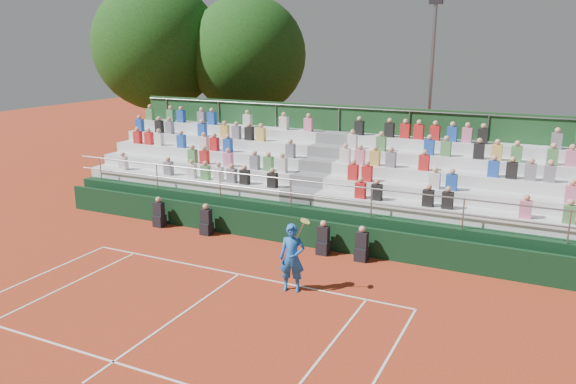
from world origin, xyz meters
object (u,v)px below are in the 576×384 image
at_px(tennis_player, 292,258).
at_px(floodlight_mast, 431,82).
at_px(tree_west, 157,46).
at_px(tree_east, 247,56).

height_order(tennis_player, floodlight_mast, floodlight_mast).
bearing_deg(tennis_player, floodlight_mast, 86.55).
bearing_deg(tree_west, tennis_player, -41.28).
height_order(tennis_player, tree_east, tree_east).
relative_size(tennis_player, tree_east, 0.23).
bearing_deg(tree_east, tennis_player, -56.36).
xyz_separation_m(tennis_player, floodlight_mast, (0.81, 13.47, 4.18)).
relative_size(tree_east, floodlight_mast, 1.06).
bearing_deg(tennis_player, tree_west, 138.72).
distance_m(tennis_player, floodlight_mast, 14.13).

